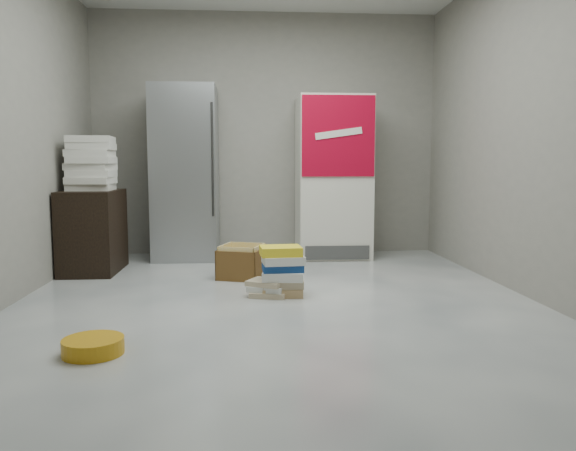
# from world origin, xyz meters

# --- Properties ---
(ground) EXTENTS (5.00, 5.00, 0.00)m
(ground) POSITION_xyz_m (0.00, 0.00, 0.00)
(ground) COLOR silver
(ground) RESTS_ON ground
(room_shell) EXTENTS (4.04, 5.04, 2.82)m
(room_shell) POSITION_xyz_m (0.00, 0.00, 1.80)
(room_shell) COLOR gray
(room_shell) RESTS_ON ground
(steel_fridge) EXTENTS (0.70, 0.72, 1.90)m
(steel_fridge) POSITION_xyz_m (-0.90, 2.13, 0.95)
(steel_fridge) COLOR #9EA1A5
(steel_fridge) RESTS_ON ground
(coke_cooler) EXTENTS (0.80, 0.73, 1.80)m
(coke_cooler) POSITION_xyz_m (0.75, 2.12, 0.90)
(coke_cooler) COLOR silver
(coke_cooler) RESTS_ON ground
(wood_shelf) EXTENTS (0.50, 0.80, 0.80)m
(wood_shelf) POSITION_xyz_m (-1.73, 1.40, 0.40)
(wood_shelf) COLOR black
(wood_shelf) RESTS_ON ground
(supply_box_stack) EXTENTS (0.45, 0.45, 0.52)m
(supply_box_stack) POSITION_xyz_m (-1.72, 1.40, 1.06)
(supply_box_stack) COLOR silver
(supply_box_stack) RESTS_ON wood_shelf
(phonebook_stack_main) EXTENTS (0.36, 0.30, 0.40)m
(phonebook_stack_main) POSITION_xyz_m (0.06, 0.25, 0.20)
(phonebook_stack_main) COLOR tan
(phonebook_stack_main) RESTS_ON ground
(phonebook_stack_side) EXTENTS (0.36, 0.33, 0.13)m
(phonebook_stack_side) POSITION_xyz_m (-0.06, 0.24, 0.06)
(phonebook_stack_side) COLOR tan
(phonebook_stack_side) RESTS_ON ground
(cardboard_box) EXTENTS (0.49, 0.49, 0.31)m
(cardboard_box) POSITION_xyz_m (-0.27, 0.98, 0.13)
(cardboard_box) COLOR yellow
(cardboard_box) RESTS_ON ground
(bucket_lid) EXTENTS (0.35, 0.35, 0.09)m
(bucket_lid) POSITION_xyz_m (-1.08, -1.07, 0.05)
(bucket_lid) COLOR orange
(bucket_lid) RESTS_ON ground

